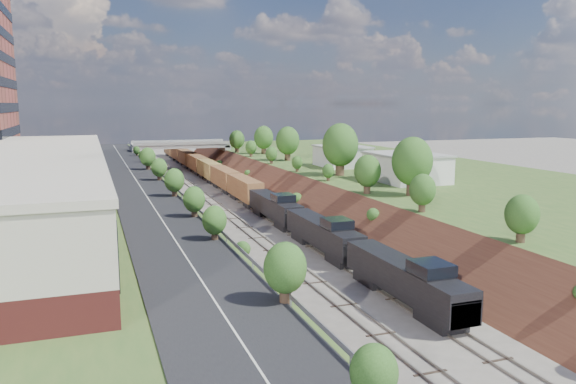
# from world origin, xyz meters

# --- Properties ---
(platform_left) EXTENTS (44.00, 180.00, 5.00)m
(platform_left) POSITION_xyz_m (-33.00, 60.00, 2.50)
(platform_left) COLOR #375A25
(platform_left) RESTS_ON ground
(platform_right) EXTENTS (44.00, 180.00, 5.00)m
(platform_right) POSITION_xyz_m (33.00, 60.00, 2.50)
(platform_right) COLOR #375A25
(platform_right) RESTS_ON ground
(embankment_left) EXTENTS (10.00, 180.00, 10.00)m
(embankment_left) POSITION_xyz_m (-11.00, 60.00, 0.00)
(embankment_left) COLOR brown
(embankment_left) RESTS_ON ground
(embankment_right) EXTENTS (10.00, 180.00, 10.00)m
(embankment_right) POSITION_xyz_m (11.00, 60.00, 0.00)
(embankment_right) COLOR brown
(embankment_right) RESTS_ON ground
(rail_left_track) EXTENTS (1.58, 180.00, 0.18)m
(rail_left_track) POSITION_xyz_m (-2.60, 60.00, 0.09)
(rail_left_track) COLOR gray
(rail_left_track) RESTS_ON ground
(rail_right_track) EXTENTS (1.58, 180.00, 0.18)m
(rail_right_track) POSITION_xyz_m (2.60, 60.00, 0.09)
(rail_right_track) COLOR gray
(rail_right_track) RESTS_ON ground
(road) EXTENTS (8.00, 180.00, 0.10)m
(road) POSITION_xyz_m (-15.50, 60.00, 5.05)
(road) COLOR black
(road) RESTS_ON platform_left
(guardrail) EXTENTS (0.10, 171.00, 0.70)m
(guardrail) POSITION_xyz_m (-11.40, 59.80, 5.55)
(guardrail) COLOR #99999E
(guardrail) RESTS_ON platform_left
(commercial_building) EXTENTS (14.30, 62.30, 7.00)m
(commercial_building) POSITION_xyz_m (-28.00, 38.00, 8.51)
(commercial_building) COLOR maroon
(commercial_building) RESTS_ON platform_left
(overpass) EXTENTS (24.50, 8.30, 7.40)m
(overpass) POSITION_xyz_m (0.00, 122.00, 4.92)
(overpass) COLOR gray
(overpass) RESTS_ON ground
(white_building_near) EXTENTS (9.00, 12.00, 4.00)m
(white_building_near) POSITION_xyz_m (23.50, 52.00, 7.00)
(white_building_near) COLOR silver
(white_building_near) RESTS_ON platform_right
(white_building_far) EXTENTS (8.00, 10.00, 3.60)m
(white_building_far) POSITION_xyz_m (23.00, 74.00, 6.80)
(white_building_far) COLOR silver
(white_building_far) RESTS_ON platform_right
(tree_right_large) EXTENTS (5.25, 5.25, 7.61)m
(tree_right_large) POSITION_xyz_m (17.00, 40.00, 9.38)
(tree_right_large) COLOR #473323
(tree_right_large) RESTS_ON platform_right
(tree_left_crest) EXTENTS (2.45, 2.45, 3.55)m
(tree_left_crest) POSITION_xyz_m (-11.80, 20.00, 7.04)
(tree_left_crest) COLOR #473323
(tree_left_crest) RESTS_ON platform_left
(freight_train) EXTENTS (2.78, 157.50, 4.55)m
(freight_train) POSITION_xyz_m (2.60, 91.22, 2.46)
(freight_train) COLOR black
(freight_train) RESTS_ON ground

